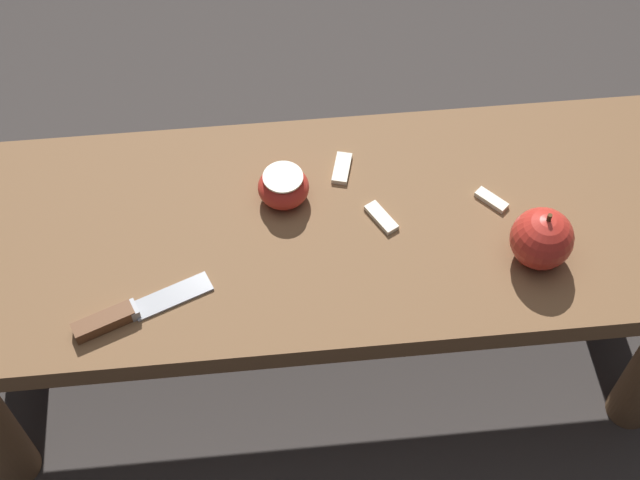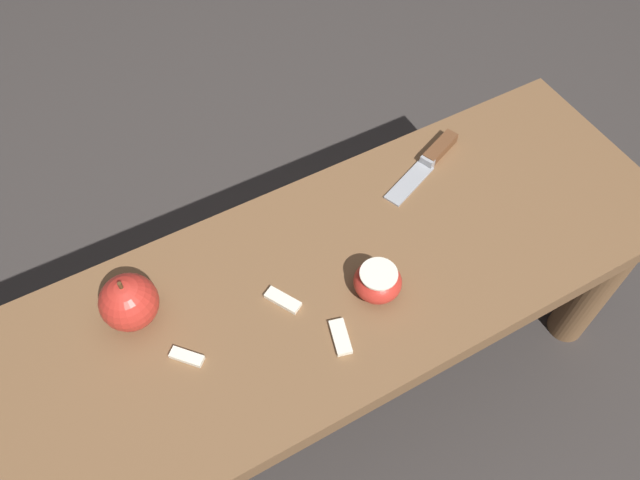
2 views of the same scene
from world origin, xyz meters
name	(u,v)px [view 1 (image 1 of 2)]	position (x,y,z in m)	size (l,w,h in m)	color
ground_plane	(321,363)	(0.00, 0.00, 0.00)	(8.00, 8.00, 0.00)	#383330
wooden_bench	(321,260)	(0.00, 0.00, 0.35)	(1.20, 0.41, 0.44)	brown
knife	(123,315)	(-0.28, -0.13, 0.45)	(0.19, 0.10, 0.02)	#9EA0A5
apple_whole	(542,239)	(0.30, -0.09, 0.49)	(0.09, 0.09, 0.10)	red
apple_cut	(283,187)	(-0.05, 0.05, 0.47)	(0.08, 0.08, 0.05)	red
apple_slice_near_knife	(381,218)	(0.09, 0.00, 0.45)	(0.05, 0.06, 0.01)	white
apple_slice_center	(491,200)	(0.25, 0.02, 0.45)	(0.05, 0.05, 0.01)	white
apple_slice_near_bowl	(342,168)	(0.04, 0.10, 0.45)	(0.04, 0.06, 0.01)	white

